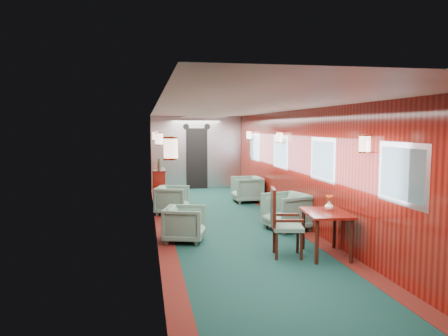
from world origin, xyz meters
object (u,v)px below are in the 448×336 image
Objects in this scene: side_chair at (281,220)px; armchair_right_far at (247,189)px; armchair_left_far at (172,200)px; credenza at (159,186)px; armchair_left_near at (185,224)px; dining_table at (326,219)px; armchair_right_near at (287,211)px.

armchair_right_far is at bearing 93.84° from side_chair.
credenza is at bearing 27.14° from armchair_left_far.
armchair_left_near is 0.96× the size of armchair_left_far.
credenza reaches higher than dining_table.
credenza reaches higher than armchair_right_near.
side_chair is at bearing -141.69° from armchair_left_far.
side_chair is 5.43m from credenza.
armchair_right_far is (-0.08, 5.08, -0.24)m from dining_table.
armchair_right_near is (2.15, -2.01, 0.04)m from armchair_left_far.
armchair_left_far is at bearing -149.73° from armchair_right_near.
side_chair is 0.90× the size of credenza.
side_chair reaches higher than dining_table.
side_chair is 1.85m from armchair_left_near.
armchair_right_near is at bearing 97.66° from dining_table.
armchair_right_far is at bearing 97.33° from dining_table.
armchair_left_near is 2.53m from armchair_left_far.
side_chair is 1.56× the size of armchair_left_near.
armchair_left_far is (-0.07, 2.53, 0.01)m from armchair_left_near.
credenza reaches higher than side_chair.
armchair_left_far reaches higher than armchair_left_near.
armchair_left_far is (0.27, -1.43, -0.14)m from credenza.
side_chair reaches higher than armchair_left_near.
dining_table is at bearing -64.92° from credenza.
side_chair is 1.84m from armchair_right_near.
dining_table is at bearing -105.25° from armchair_left_near.
dining_table reaches higher than armchair_right_far.
armchair_right_far is (2.10, 1.27, 0.02)m from armchair_left_far.
dining_table is at bearing -133.48° from armchair_left_far.
armchair_left_near is 2.14m from armchair_right_near.
armchair_left_near is at bearing 155.33° from dining_table.
armchair_right_far is at bearing 164.11° from armchair_right_near.
armchair_left_far is 2.94m from armchair_right_near.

